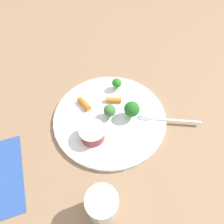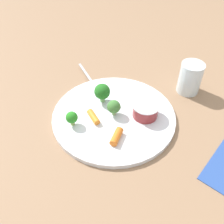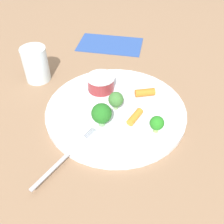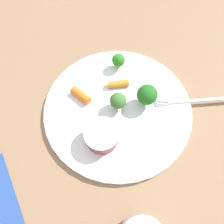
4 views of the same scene
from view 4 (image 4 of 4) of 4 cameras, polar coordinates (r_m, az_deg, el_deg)
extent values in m
plane|color=#8A6A4E|center=(0.44, 1.55, 0.69)|extent=(2.40, 2.40, 0.00)
cylinder|color=silver|center=(0.44, 1.57, 1.05)|extent=(0.31, 0.31, 0.01)
cylinder|color=maroon|center=(0.39, -2.79, -6.66)|extent=(0.06, 0.06, 0.03)
cylinder|color=silver|center=(0.37, -2.91, -5.72)|extent=(0.06, 0.06, 0.00)
cylinder|color=#7EBC73|center=(0.43, 9.15, 3.08)|extent=(0.01, 0.01, 0.02)
sphere|color=#226920|center=(0.41, 9.62, 4.70)|extent=(0.04, 0.04, 0.04)
cylinder|color=#8FB15B|center=(0.48, 1.71, 12.70)|extent=(0.01, 0.01, 0.01)
sphere|color=#267E21|center=(0.47, 1.76, 14.02)|extent=(0.03, 0.03, 0.03)
cylinder|color=#85AF6C|center=(0.43, 1.60, 1.82)|extent=(0.01, 0.01, 0.01)
sphere|color=#3E7434|center=(0.41, 1.67, 3.09)|extent=(0.03, 0.03, 0.03)
cylinder|color=orange|center=(0.44, -8.55, 4.57)|extent=(0.05, 0.03, 0.02)
cylinder|color=orange|center=(0.45, 1.72, 7.73)|extent=(0.03, 0.05, 0.02)
cube|color=#B4B8C7|center=(0.47, 23.15, 3.00)|extent=(0.08, 0.12, 0.00)
cube|color=#B4B8C7|center=(0.44, 13.51, 1.80)|extent=(0.02, 0.03, 0.00)
cube|color=#B4B8C7|center=(0.44, 13.42, 2.18)|extent=(0.02, 0.03, 0.00)
cube|color=#B4B8C7|center=(0.45, 13.34, 2.56)|extent=(0.02, 0.03, 0.00)
cube|color=#B4B8C7|center=(0.45, 13.26, 2.94)|extent=(0.02, 0.03, 0.00)
camera|label=1|loc=(0.15, 147.24, -25.60)|focal=32.54mm
camera|label=2|loc=(0.55, -74.86, 40.10)|focal=40.65mm
camera|label=3|loc=(0.58, 58.09, 46.14)|focal=41.65mm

